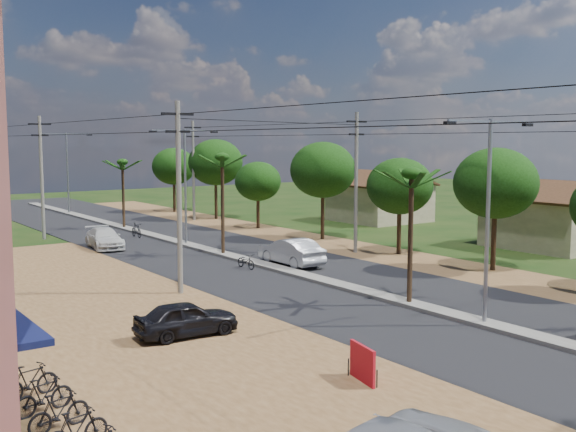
{
  "coord_description": "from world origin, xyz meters",
  "views": [
    {
      "loc": [
        -21.13,
        -16.22,
        7.14
      ],
      "look_at": [
        0.77,
        14.11,
        3.0
      ],
      "focal_mm": 42.0,
      "sensor_mm": 36.0,
      "label": 1
    }
  ],
  "objects_px": {
    "car_white_far": "(104,239)",
    "roadside_sign": "(362,364)",
    "car_parked_dark": "(186,319)",
    "car_silver_mid": "(291,252)"
  },
  "relations": [
    {
      "from": "car_silver_mid",
      "to": "car_parked_dark",
      "type": "height_order",
      "value": "car_silver_mid"
    },
    {
      "from": "car_white_far",
      "to": "car_parked_dark",
      "type": "bearing_deg",
      "value": -95.66
    },
    {
      "from": "car_parked_dark",
      "to": "car_white_far",
      "type": "bearing_deg",
      "value": -8.76
    },
    {
      "from": "car_white_far",
      "to": "car_parked_dark",
      "type": "height_order",
      "value": "car_white_far"
    },
    {
      "from": "car_white_far",
      "to": "car_parked_dark",
      "type": "relative_size",
      "value": 1.21
    },
    {
      "from": "car_white_far",
      "to": "roadside_sign",
      "type": "distance_m",
      "value": 29.08
    },
    {
      "from": "car_parked_dark",
      "to": "roadside_sign",
      "type": "relative_size",
      "value": 2.8
    },
    {
      "from": "car_parked_dark",
      "to": "roadside_sign",
      "type": "height_order",
      "value": "car_parked_dark"
    },
    {
      "from": "car_silver_mid",
      "to": "car_white_far",
      "type": "height_order",
      "value": "car_silver_mid"
    },
    {
      "from": "car_silver_mid",
      "to": "roadside_sign",
      "type": "xyz_separation_m",
      "value": [
        -9.5,
        -16.64,
        -0.21
      ]
    }
  ]
}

